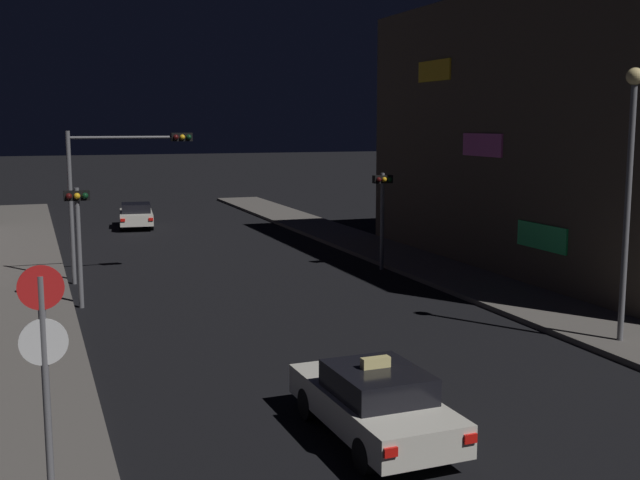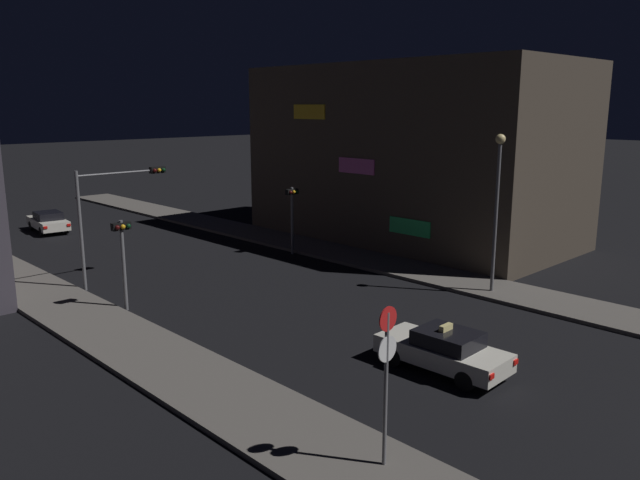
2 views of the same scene
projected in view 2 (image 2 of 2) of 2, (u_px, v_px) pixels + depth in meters
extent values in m
cube|color=#5B5651|center=(42.00, 294.00, 28.80)|extent=(3.20, 58.61, 0.17)
cube|color=#5B5651|center=(295.00, 243.00, 39.51)|extent=(3.20, 58.61, 0.17)
cube|color=#473D33|center=(412.00, 154.00, 40.41)|extent=(10.50, 20.33, 11.12)
cube|color=#26CC66|center=(409.00, 227.00, 34.71)|extent=(0.08, 2.80, 0.90)
cube|color=#D859B2|center=(356.00, 166.00, 36.90)|extent=(0.08, 2.80, 0.90)
cube|color=yellow|center=(309.00, 112.00, 39.10)|extent=(0.08, 2.80, 0.90)
cube|color=silver|center=(442.00, 353.00, 20.63)|extent=(1.93, 4.45, 0.60)
cube|color=black|center=(448.00, 338.00, 20.38)|extent=(1.64, 2.02, 0.50)
cube|color=red|center=(492.00, 377.00, 18.57)|extent=(0.24, 0.07, 0.16)
cube|color=red|center=(516.00, 362.00, 19.62)|extent=(0.24, 0.07, 0.16)
cylinder|color=black|center=(394.00, 357.00, 21.06)|extent=(0.24, 0.65, 0.64)
cylinder|color=black|center=(422.00, 344.00, 22.18)|extent=(0.24, 0.65, 0.64)
cylinder|color=black|center=(465.00, 381.00, 19.20)|extent=(0.24, 0.65, 0.64)
cylinder|color=black|center=(491.00, 366.00, 20.32)|extent=(0.24, 0.65, 0.64)
cube|color=#F4E08C|center=(446.00, 328.00, 20.37)|extent=(0.56, 0.20, 0.20)
cube|color=silver|center=(48.00, 223.00, 43.42)|extent=(2.27, 4.57, 0.60)
cube|color=black|center=(48.00, 215.00, 43.15)|extent=(1.79, 2.14, 0.50)
cube|color=red|center=(45.00, 228.00, 41.24)|extent=(0.25, 0.09, 0.16)
cube|color=red|center=(69.00, 225.00, 42.14)|extent=(0.25, 0.09, 0.16)
cylinder|color=black|center=(31.00, 226.00, 44.05)|extent=(0.29, 0.66, 0.64)
cylinder|color=black|center=(55.00, 223.00, 45.01)|extent=(0.29, 0.66, 0.64)
cylinder|color=black|center=(42.00, 232.00, 41.95)|extent=(0.29, 0.66, 0.64)
cylinder|color=black|center=(66.00, 229.00, 42.91)|extent=(0.29, 0.66, 0.64)
cylinder|color=slate|center=(81.00, 232.00, 29.14)|extent=(0.16, 0.16, 5.69)
cylinder|color=slate|center=(119.00, 173.00, 30.01)|extent=(4.16, 0.10, 0.10)
cube|color=black|center=(157.00, 170.00, 31.42)|extent=(0.80, 0.28, 0.32)
sphere|color=#3F0C0C|center=(155.00, 171.00, 31.13)|extent=(0.20, 0.20, 0.20)
sphere|color=yellow|center=(159.00, 170.00, 31.30)|extent=(0.20, 0.20, 0.20)
sphere|color=#0C3319|center=(164.00, 170.00, 31.47)|extent=(0.20, 0.20, 0.20)
cylinder|color=slate|center=(124.00, 266.00, 26.45)|extent=(0.16, 0.16, 3.92)
cube|color=black|center=(121.00, 226.00, 26.09)|extent=(0.80, 0.28, 0.32)
sphere|color=#3F0C0C|center=(117.00, 228.00, 25.80)|extent=(0.20, 0.20, 0.20)
sphere|color=yellow|center=(123.00, 227.00, 25.97)|extent=(0.20, 0.20, 0.20)
sphere|color=#0C3319|center=(129.00, 226.00, 26.14)|extent=(0.20, 0.20, 0.20)
cylinder|color=slate|center=(292.00, 221.00, 36.58)|extent=(0.16, 0.16, 3.97)
cube|color=black|center=(292.00, 192.00, 36.22)|extent=(0.80, 0.28, 0.32)
sphere|color=#3F0C0C|center=(291.00, 192.00, 35.92)|extent=(0.20, 0.20, 0.20)
sphere|color=yellow|center=(294.00, 192.00, 36.09)|extent=(0.20, 0.20, 0.20)
sphere|color=#0C3319|center=(297.00, 192.00, 36.26)|extent=(0.20, 0.20, 0.20)
cylinder|color=slate|center=(386.00, 390.00, 14.62)|extent=(0.10, 0.10, 3.83)
cylinder|color=red|center=(388.00, 319.00, 14.23)|extent=(0.59, 0.03, 0.59)
cylinder|color=white|center=(387.00, 349.00, 14.38)|extent=(0.63, 0.03, 0.63)
cylinder|color=slate|center=(496.00, 219.00, 28.40)|extent=(0.16, 0.16, 6.76)
sphere|color=#F4D88C|center=(500.00, 139.00, 27.64)|extent=(0.45, 0.45, 0.45)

